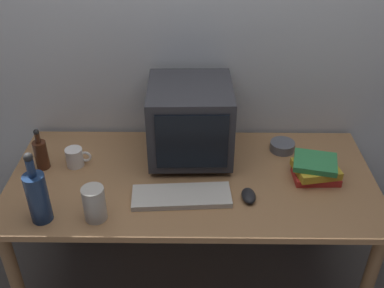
{
  "coord_description": "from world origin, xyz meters",
  "views": [
    {
      "loc": [
        0.02,
        -1.63,
        1.99
      ],
      "look_at": [
        0.0,
        0.0,
        0.91
      ],
      "focal_mm": 42.29,
      "sensor_mm": 36.0,
      "label": 1
    }
  ],
  "objects_px": {
    "bottle_short": "(41,154)",
    "cd_spindle": "(282,146)",
    "keyboard": "(182,196)",
    "mug": "(75,157)",
    "computer_mouse": "(249,196)",
    "bottle_tall": "(37,196)",
    "crt_monitor": "(190,121)",
    "book_stack": "(316,169)",
    "metal_canister": "(94,204)"
  },
  "relations": [
    {
      "from": "mug",
      "to": "cd_spindle",
      "type": "distance_m",
      "value": 1.0
    },
    {
      "from": "keyboard",
      "to": "book_stack",
      "type": "distance_m",
      "value": 0.62
    },
    {
      "from": "keyboard",
      "to": "bottle_tall",
      "type": "distance_m",
      "value": 0.58
    },
    {
      "from": "mug",
      "to": "book_stack",
      "type": "bearing_deg",
      "value": -4.41
    },
    {
      "from": "mug",
      "to": "computer_mouse",
      "type": "bearing_deg",
      "value": -16.67
    },
    {
      "from": "bottle_short",
      "to": "cd_spindle",
      "type": "distance_m",
      "value": 1.15
    },
    {
      "from": "keyboard",
      "to": "computer_mouse",
      "type": "distance_m",
      "value": 0.28
    },
    {
      "from": "computer_mouse",
      "to": "metal_canister",
      "type": "relative_size",
      "value": 0.67
    },
    {
      "from": "computer_mouse",
      "to": "bottle_tall",
      "type": "relative_size",
      "value": 0.31
    },
    {
      "from": "bottle_short",
      "to": "metal_canister",
      "type": "xyz_separation_m",
      "value": [
        0.31,
        -0.34,
        -0.0
      ]
    },
    {
      "from": "computer_mouse",
      "to": "book_stack",
      "type": "height_order",
      "value": "book_stack"
    },
    {
      "from": "book_stack",
      "to": "metal_canister",
      "type": "bearing_deg",
      "value": -163.74
    },
    {
      "from": "computer_mouse",
      "to": "book_stack",
      "type": "xyz_separation_m",
      "value": [
        0.31,
        0.15,
        0.03
      ]
    },
    {
      "from": "computer_mouse",
      "to": "bottle_tall",
      "type": "height_order",
      "value": "bottle_tall"
    },
    {
      "from": "metal_canister",
      "to": "crt_monitor",
      "type": "bearing_deg",
      "value": 50.1
    },
    {
      "from": "crt_monitor",
      "to": "metal_canister",
      "type": "bearing_deg",
      "value": -129.9
    },
    {
      "from": "keyboard",
      "to": "book_stack",
      "type": "bearing_deg",
      "value": 10.34
    },
    {
      "from": "keyboard",
      "to": "mug",
      "type": "distance_m",
      "value": 0.56
    },
    {
      "from": "bottle_short",
      "to": "computer_mouse",
      "type": "bearing_deg",
      "value": -13.15
    },
    {
      "from": "mug",
      "to": "metal_canister",
      "type": "height_order",
      "value": "metal_canister"
    },
    {
      "from": "cd_spindle",
      "to": "metal_canister",
      "type": "relative_size",
      "value": 0.8
    },
    {
      "from": "metal_canister",
      "to": "bottle_tall",
      "type": "bearing_deg",
      "value": -177.94
    },
    {
      "from": "crt_monitor",
      "to": "computer_mouse",
      "type": "relative_size",
      "value": 3.97
    },
    {
      "from": "bottle_tall",
      "to": "cd_spindle",
      "type": "relative_size",
      "value": 2.68
    },
    {
      "from": "crt_monitor",
      "to": "mug",
      "type": "relative_size",
      "value": 3.31
    },
    {
      "from": "metal_canister",
      "to": "keyboard",
      "type": "bearing_deg",
      "value": 19.97
    },
    {
      "from": "keyboard",
      "to": "cd_spindle",
      "type": "bearing_deg",
      "value": 33.72
    },
    {
      "from": "mug",
      "to": "cd_spindle",
      "type": "height_order",
      "value": "mug"
    },
    {
      "from": "keyboard",
      "to": "book_stack",
      "type": "xyz_separation_m",
      "value": [
        0.6,
        0.15,
        0.04
      ]
    },
    {
      "from": "keyboard",
      "to": "computer_mouse",
      "type": "bearing_deg",
      "value": -4.03
    },
    {
      "from": "crt_monitor",
      "to": "bottle_tall",
      "type": "relative_size",
      "value": 1.23
    },
    {
      "from": "crt_monitor",
      "to": "cd_spindle",
      "type": "xyz_separation_m",
      "value": [
        0.45,
        0.05,
        -0.17
      ]
    },
    {
      "from": "crt_monitor",
      "to": "keyboard",
      "type": "xyz_separation_m",
      "value": [
        -0.03,
        -0.32,
        -0.18
      ]
    },
    {
      "from": "mug",
      "to": "crt_monitor",
      "type": "bearing_deg",
      "value": 9.44
    },
    {
      "from": "cd_spindle",
      "to": "metal_canister",
      "type": "bearing_deg",
      "value": -149.05
    },
    {
      "from": "keyboard",
      "to": "computer_mouse",
      "type": "relative_size",
      "value": 4.2
    },
    {
      "from": "crt_monitor",
      "to": "bottle_short",
      "type": "bearing_deg",
      "value": -171.2
    },
    {
      "from": "keyboard",
      "to": "bottle_tall",
      "type": "relative_size",
      "value": 1.31
    },
    {
      "from": "book_stack",
      "to": "metal_canister",
      "type": "distance_m",
      "value": 0.98
    },
    {
      "from": "book_stack",
      "to": "mug",
      "type": "relative_size",
      "value": 1.84
    },
    {
      "from": "crt_monitor",
      "to": "mug",
      "type": "bearing_deg",
      "value": -170.56
    },
    {
      "from": "keyboard",
      "to": "mug",
      "type": "relative_size",
      "value": 3.5
    },
    {
      "from": "bottle_tall",
      "to": "book_stack",
      "type": "distance_m",
      "value": 1.19
    },
    {
      "from": "computer_mouse",
      "to": "mug",
      "type": "xyz_separation_m",
      "value": [
        -0.79,
        0.24,
        0.03
      ]
    },
    {
      "from": "crt_monitor",
      "to": "bottle_short",
      "type": "xyz_separation_m",
      "value": [
        -0.68,
        -0.11,
        -0.12
      ]
    },
    {
      "from": "keyboard",
      "to": "book_stack",
      "type": "height_order",
      "value": "book_stack"
    },
    {
      "from": "crt_monitor",
      "to": "book_stack",
      "type": "bearing_deg",
      "value": -17.14
    },
    {
      "from": "metal_canister",
      "to": "bottle_short",
      "type": "bearing_deg",
      "value": 132.32
    },
    {
      "from": "cd_spindle",
      "to": "computer_mouse",
      "type": "bearing_deg",
      "value": -118.23
    },
    {
      "from": "cd_spindle",
      "to": "bottle_tall",
      "type": "bearing_deg",
      "value": -154.2
    }
  ]
}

